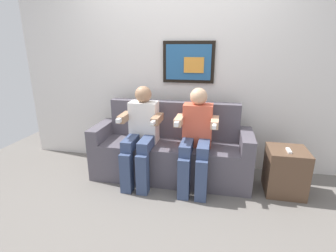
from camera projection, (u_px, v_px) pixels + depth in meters
ground_plane at (165, 189)px, 2.88m from camera, size 5.54×5.54×0.00m
back_wall_assembly at (178, 66)px, 3.20m from camera, size 4.26×0.10×2.60m
couch at (171, 152)px, 3.09m from camera, size 1.86×0.58×0.90m
person_on_left at (141, 132)px, 2.91m from camera, size 0.46×0.56×1.11m
person_on_right at (196, 136)px, 2.79m from camera, size 0.46×0.56×1.11m
side_table_right at (285, 171)px, 2.76m from camera, size 0.40×0.40×0.50m
spare_remote_on_table at (289, 151)px, 2.64m from camera, size 0.04×0.13×0.02m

